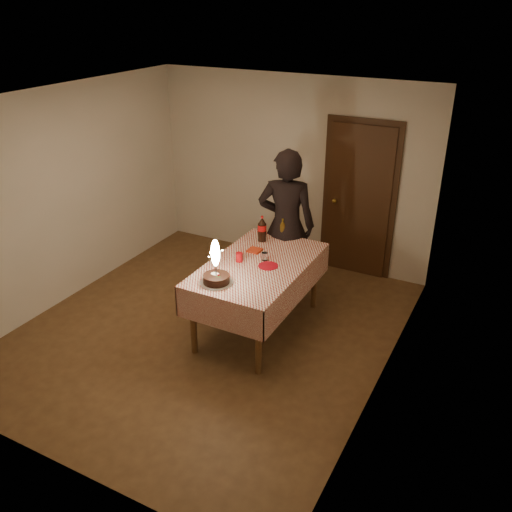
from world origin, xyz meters
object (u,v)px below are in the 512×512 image
(red_plate, at_px, (268,266))
(red_cup, at_px, (239,257))
(amber_bottle_left, at_px, (283,229))
(photographer, at_px, (286,226))
(cola_bottle, at_px, (262,229))
(birthday_cake, at_px, (216,272))
(clear_cup, at_px, (265,256))
(dining_table, at_px, (258,272))

(red_plate, xyz_separation_m, red_cup, (-0.34, -0.04, 0.05))
(amber_bottle_left, xyz_separation_m, photographer, (-0.01, 0.12, 0.01))
(cola_bottle, xyz_separation_m, amber_bottle_left, (0.19, 0.18, -0.03))
(red_plate, height_order, red_cup, red_cup)
(red_plate, distance_m, photographer, 0.89)
(red_plate, height_order, amber_bottle_left, amber_bottle_left)
(birthday_cake, distance_m, red_cup, 0.55)
(clear_cup, bearing_deg, birthday_cake, -106.37)
(cola_bottle, height_order, amber_bottle_left, cola_bottle)
(red_cup, relative_size, clear_cup, 1.11)
(clear_cup, height_order, photographer, photographer)
(cola_bottle, relative_size, photographer, 0.17)
(birthday_cake, height_order, red_cup, birthday_cake)
(amber_bottle_left, bearing_deg, red_plate, -76.38)
(clear_cup, distance_m, amber_bottle_left, 0.64)
(clear_cup, relative_size, photographer, 0.05)
(red_plate, bearing_deg, dining_table, 176.27)
(dining_table, xyz_separation_m, red_plate, (0.13, -0.01, 0.11))
(photographer, bearing_deg, amber_bottle_left, -87.52)
(dining_table, distance_m, red_cup, 0.27)
(birthday_cake, relative_size, amber_bottle_left, 1.89)
(dining_table, height_order, clear_cup, clear_cup)
(red_cup, distance_m, cola_bottle, 0.62)
(red_cup, distance_m, amber_bottle_left, 0.81)
(red_cup, xyz_separation_m, clear_cup, (0.24, 0.16, -0.01))
(red_cup, relative_size, photographer, 0.05)
(red_plate, xyz_separation_m, photographer, (-0.19, 0.86, 0.12))
(red_plate, bearing_deg, amber_bottle_left, 103.62)
(red_cup, relative_size, amber_bottle_left, 0.39)
(birthday_cake, relative_size, clear_cup, 5.36)
(clear_cup, height_order, amber_bottle_left, amber_bottle_left)
(red_plate, relative_size, clear_cup, 2.44)
(dining_table, bearing_deg, clear_cup, 75.51)
(birthday_cake, bearing_deg, amber_bottle_left, 84.59)
(birthday_cake, xyz_separation_m, photographer, (0.12, 1.44, 0.00))
(cola_bottle, height_order, photographer, photographer)
(dining_table, height_order, red_plate, red_plate)
(dining_table, bearing_deg, red_cup, -166.65)
(red_plate, distance_m, amber_bottle_left, 0.78)
(red_plate, distance_m, cola_bottle, 0.69)
(birthday_cake, height_order, red_plate, birthday_cake)
(dining_table, distance_m, photographer, 0.89)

